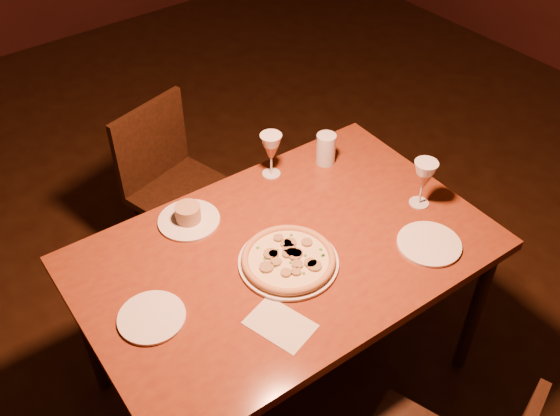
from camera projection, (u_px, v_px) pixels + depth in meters
floor at (315, 375)px, 2.56m from camera, size 7.00×7.00×0.00m
dining_table at (285, 263)px, 2.13m from camera, size 1.40×0.93×0.73m
chair_far at (174, 183)px, 2.78m from camera, size 0.48×0.48×0.81m
pizza_plate at (288, 259)px, 2.02m from camera, size 0.33×0.33×0.04m
ramekin_saucer at (189, 217)px, 2.17m from camera, size 0.22×0.22×0.07m
wine_glass_far at (271, 155)px, 2.32m from camera, size 0.08×0.08×0.18m
wine_glass_right at (423, 183)px, 2.20m from camera, size 0.08×0.08×0.19m
water_tumbler at (326, 149)px, 2.40m from camera, size 0.08×0.08×0.13m
side_plate_left at (152, 317)px, 1.86m from camera, size 0.20×0.20×0.01m
side_plate_near at (429, 244)px, 2.09m from camera, size 0.22×0.22×0.01m
menu_card at (280, 324)px, 1.85m from camera, size 0.18×0.22×0.00m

